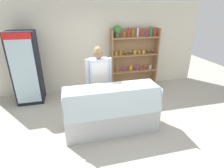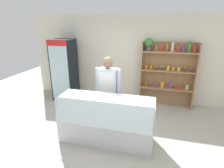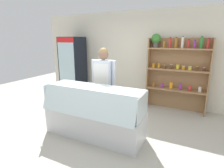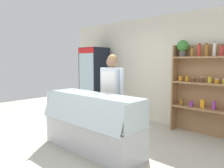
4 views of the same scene
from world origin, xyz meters
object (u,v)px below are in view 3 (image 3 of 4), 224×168
at_px(shelving_unit, 175,68).
at_px(deli_display_case, 94,121).
at_px(shop_clerk, 104,79).
at_px(drinks_fridge, 73,68).

bearing_deg(shelving_unit, deli_display_case, -119.56).
height_order(shelving_unit, shop_clerk, shelving_unit).
bearing_deg(shop_clerk, shelving_unit, 47.35).
xyz_separation_m(drinks_fridge, shop_clerk, (1.80, -1.18, 0.04)).
xyz_separation_m(drinks_fridge, shelving_unit, (3.15, 0.28, 0.17)).
bearing_deg(deli_display_case, shelving_unit, 60.44).
relative_size(drinks_fridge, shop_clerk, 1.15).
height_order(drinks_fridge, deli_display_case, drinks_fridge).
relative_size(deli_display_case, shop_clerk, 1.15).
distance_m(drinks_fridge, shop_clerk, 2.15).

